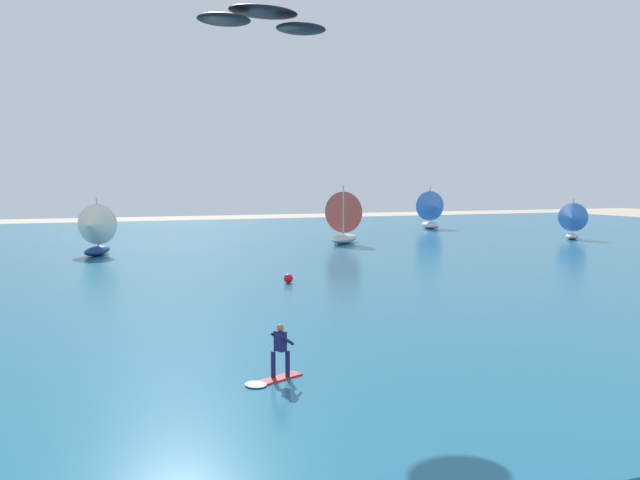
{
  "coord_description": "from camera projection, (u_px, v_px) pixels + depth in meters",
  "views": [
    {
      "loc": [
        -8.12,
        -2.86,
        5.96
      ],
      "look_at": [
        -0.86,
        16.65,
        4.04
      ],
      "focal_mm": 35.03,
      "sensor_mm": 36.0,
      "label": 1
    }
  ],
  "objects": [
    {
      "name": "sailboat_center_horizon",
      "position": [
        94.0,
        229.0,
        49.71
      ],
      "size": [
        3.72,
        4.16,
        4.68
      ],
      "color": "navy",
      "rests_on": "ocean"
    },
    {
      "name": "sailboat_far_right",
      "position": [
        572.0,
        221.0,
        64.59
      ],
      "size": [
        3.75,
        3.65,
        4.2
      ],
      "color": "silver",
      "rests_on": "ocean"
    },
    {
      "name": "marker_buoy",
      "position": [
        288.0,
        278.0,
        36.53
      ],
      "size": [
        0.54,
        0.54,
        0.54
      ],
      "primitive_type": "sphere",
      "color": "red",
      "rests_on": "ocean"
    },
    {
      "name": "ocean",
      "position": [
        190.0,
        251.0,
        53.75
      ],
      "size": [
        160.0,
        90.0,
        0.1
      ],
      "primitive_type": "cube",
      "color": "#1E607F",
      "rests_on": "ground"
    },
    {
      "name": "sailboat_mid_right",
      "position": [
        432.0,
        210.0,
        79.19
      ],
      "size": [
        4.03,
        4.69,
        5.37
      ],
      "color": "silver",
      "rests_on": "ocean"
    },
    {
      "name": "sailboat_trailing",
      "position": [
        347.0,
        216.0,
        60.85
      ],
      "size": [
        5.01,
        4.91,
        5.62
      ],
      "color": "silver",
      "rests_on": "ocean"
    },
    {
      "name": "kite",
      "position": [
        264.0,
        19.0,
        25.73
      ],
      "size": [
        5.76,
        2.37,
        0.85
      ],
      "color": "black"
    },
    {
      "name": "kitesurfer",
      "position": [
        276.0,
        360.0,
        18.52
      ],
      "size": [
        2.01,
        1.31,
        1.67
      ],
      "color": "red",
      "rests_on": "ocean"
    }
  ]
}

